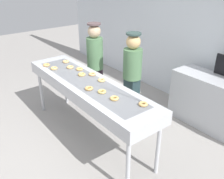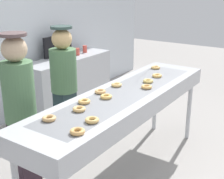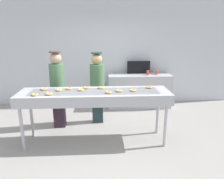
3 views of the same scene
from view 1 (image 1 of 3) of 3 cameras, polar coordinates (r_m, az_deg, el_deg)
ground_plane at (r=4.26m, az=-5.13°, el=-10.44°), size 16.00×16.00×0.00m
back_wall at (r=5.10m, az=16.94°, el=14.95°), size 8.00×0.12×3.27m
fryer_conveyor at (r=3.79m, az=-5.67°, el=0.53°), size 2.71×0.68×0.99m
glazed_donut_0 at (r=4.31m, az=-9.58°, el=5.08°), size 0.13×0.13×0.03m
glazed_donut_1 at (r=3.22m, az=0.55°, el=-2.01°), size 0.16×0.16×0.03m
glazed_donut_2 at (r=3.40m, az=-2.33°, el=-0.46°), size 0.14×0.14×0.03m
glazed_donut_3 at (r=4.58m, az=-10.54°, el=6.32°), size 0.16×0.16×0.03m
glazed_donut_4 at (r=3.98m, az=-6.95°, el=3.45°), size 0.15×0.15×0.03m
glazed_donut_5 at (r=4.31m, az=-13.15°, el=4.78°), size 0.16×0.16×0.03m
glazed_donut_6 at (r=3.12m, az=7.15°, el=-3.32°), size 0.17×0.17×0.03m
glazed_donut_7 at (r=3.97m, az=-4.55°, el=3.54°), size 0.13×0.13×0.03m
glazed_donut_8 at (r=3.75m, az=-2.41°, el=2.18°), size 0.14×0.14×0.03m
glazed_donut_9 at (r=4.49m, az=-14.80°, el=5.47°), size 0.15×0.15×0.03m
glazed_donut_10 at (r=4.20m, az=-7.45°, el=4.69°), size 0.14×0.14×0.03m
glazed_donut_11 at (r=3.50m, az=-5.31°, el=0.27°), size 0.17×0.17×0.03m
worker_baker at (r=4.26m, az=4.64°, el=3.64°), size 0.32×0.32×1.61m
worker_assistant at (r=4.75m, az=-3.89°, el=6.31°), size 0.30×0.30×1.65m
prep_counter at (r=4.54m, az=23.35°, el=-3.48°), size 1.70×0.52×0.90m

